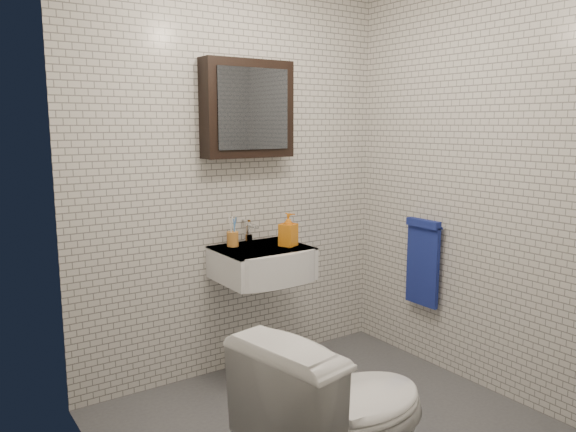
{
  "coord_description": "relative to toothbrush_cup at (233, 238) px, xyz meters",
  "views": [
    {
      "loc": [
        -1.74,
        -2.14,
        1.61
      ],
      "look_at": [
        0.03,
        0.45,
        1.09
      ],
      "focal_mm": 35.0,
      "sensor_mm": 36.0,
      "label": 1
    }
  ],
  "objects": [
    {
      "name": "faucet",
      "position": [
        0.13,
        0.03,
        0.02
      ],
      "size": [
        0.06,
        0.2,
        0.15
      ],
      "color": "silver",
      "rests_on": "washbasin"
    },
    {
      "name": "toilet",
      "position": [
        -0.29,
        -1.44,
        -0.47
      ],
      "size": [
        0.91,
        0.62,
        0.86
      ],
      "primitive_type": "imported",
      "rotation": [
        0.0,
        0.0,
        1.75
      ],
      "color": "white",
      "rests_on": "ground"
    },
    {
      "name": "mirror_cabinet",
      "position": [
        0.13,
        0.02,
        0.8
      ],
      "size": [
        0.6,
        0.15,
        0.6
      ],
      "color": "black",
      "rests_on": "room_shell"
    },
    {
      "name": "ground",
      "position": [
        0.08,
        -0.9,
        -0.9
      ],
      "size": [
        2.2,
        2.0,
        0.01
      ],
      "primitive_type": "cube",
      "color": "#46484D",
      "rests_on": "ground"
    },
    {
      "name": "soap_bottle",
      "position": [
        0.29,
        -0.19,
        0.05
      ],
      "size": [
        0.13,
        0.13,
        0.21
      ],
      "primitive_type": "imported",
      "rotation": [
        0.0,
        0.0,
        0.43
      ],
      "color": "orange",
      "rests_on": "washbasin"
    },
    {
      "name": "toothbrush_cup",
      "position": [
        0.0,
        0.0,
        0.0
      ],
      "size": [
        0.09,
        0.09,
        0.2
      ],
      "rotation": [
        0.0,
        0.0,
        0.18
      ],
      "color": "#C87F32",
      "rests_on": "washbasin"
    },
    {
      "name": "room_shell",
      "position": [
        0.08,
        -0.9,
        0.57
      ],
      "size": [
        2.22,
        2.02,
        2.51
      ],
      "color": "silver",
      "rests_on": "ground"
    },
    {
      "name": "washbasin",
      "position": [
        0.13,
        -0.17,
        -0.14
      ],
      "size": [
        0.55,
        0.5,
        0.2
      ],
      "color": "white",
      "rests_on": "room_shell"
    },
    {
      "name": "towel_rail",
      "position": [
        1.13,
        -0.55,
        -0.18
      ],
      "size": [
        0.09,
        0.3,
        0.58
      ],
      "color": "silver",
      "rests_on": "room_shell"
    }
  ]
}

